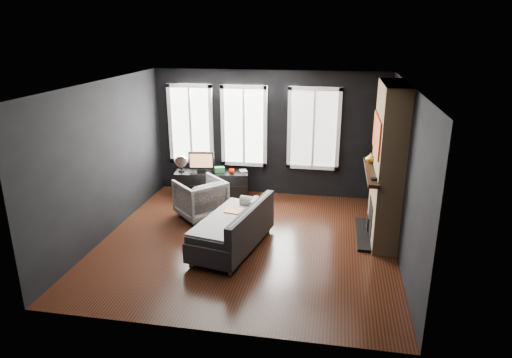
% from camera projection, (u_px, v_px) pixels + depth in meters
% --- Properties ---
extents(floor, '(5.00, 5.00, 0.00)m').
position_uv_depth(floor, '(247.00, 241.00, 7.93)').
color(floor, black).
rests_on(floor, ground).
extents(ceiling, '(5.00, 5.00, 0.00)m').
position_uv_depth(ceiling, '(246.00, 84.00, 7.07)').
color(ceiling, white).
rests_on(ceiling, ground).
extents(wall_back, '(5.00, 0.02, 2.70)m').
position_uv_depth(wall_back, '(269.00, 134.00, 9.83)').
color(wall_back, black).
rests_on(wall_back, ground).
extents(wall_left, '(0.02, 5.00, 2.70)m').
position_uv_depth(wall_left, '(106.00, 160.00, 7.92)').
color(wall_left, black).
rests_on(wall_left, ground).
extents(wall_right, '(0.02, 5.00, 2.70)m').
position_uv_depth(wall_right, '(404.00, 175.00, 7.08)').
color(wall_right, black).
rests_on(wall_right, ground).
extents(windows, '(4.00, 0.16, 1.76)m').
position_uv_depth(windows, '(248.00, 85.00, 9.54)').
color(windows, white).
rests_on(windows, wall_back).
extents(fireplace, '(0.70, 1.62, 2.70)m').
position_uv_depth(fireplace, '(388.00, 164.00, 7.68)').
color(fireplace, '#93724C').
rests_on(fireplace, floor).
extents(sofa, '(1.27, 1.98, 0.79)m').
position_uv_depth(sofa, '(232.00, 226.00, 7.58)').
color(sofa, '#262629').
rests_on(sofa, floor).
extents(stripe_pillow, '(0.10, 0.34, 0.33)m').
position_uv_depth(stripe_pillow, '(254.00, 208.00, 7.88)').
color(stripe_pillow, gray).
rests_on(stripe_pillow, sofa).
extents(armchair, '(1.12, 1.12, 0.84)m').
position_uv_depth(armchair, '(200.00, 197.00, 8.82)').
color(armchair, silver).
rests_on(armchair, floor).
extents(media_console, '(1.64, 0.69, 0.55)m').
position_uv_depth(media_console, '(212.00, 184.00, 10.00)').
color(media_console, black).
rests_on(media_console, floor).
extents(monitor, '(0.57, 0.20, 0.50)m').
position_uv_depth(monitor, '(201.00, 160.00, 9.86)').
color(monitor, black).
rests_on(monitor, media_console).
extents(desk_fan, '(0.30, 0.30, 0.36)m').
position_uv_depth(desk_fan, '(181.00, 164.00, 9.87)').
color(desk_fan, '#9B9B9B').
rests_on(desk_fan, media_console).
extents(mug, '(0.14, 0.13, 0.12)m').
position_uv_depth(mug, '(232.00, 170.00, 9.81)').
color(mug, red).
rests_on(mug, media_console).
extents(book, '(0.14, 0.07, 0.20)m').
position_uv_depth(book, '(240.00, 167.00, 9.92)').
color(book, tan).
rests_on(book, media_console).
extents(storage_box, '(0.25, 0.20, 0.12)m').
position_uv_depth(storage_box, '(220.00, 170.00, 9.87)').
color(storage_box, '#2C7938').
rests_on(storage_box, media_console).
extents(mantel_vase, '(0.21, 0.21, 0.17)m').
position_uv_depth(mantel_vase, '(371.00, 158.00, 8.15)').
color(mantel_vase, gold).
rests_on(mantel_vase, fireplace).
extents(mantel_clock, '(0.12, 0.12, 0.04)m').
position_uv_depth(mantel_clock, '(374.00, 179.00, 7.24)').
color(mantel_clock, black).
rests_on(mantel_clock, fireplace).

